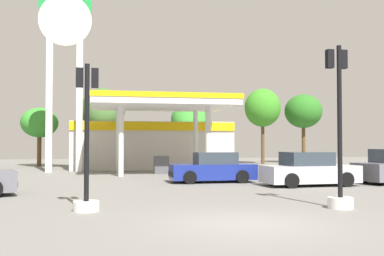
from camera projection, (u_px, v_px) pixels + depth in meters
name	position (u px, v px, depth m)	size (l,w,h in m)	color
ground_plane	(247.00, 223.00, 11.27)	(90.00, 90.00, 0.00)	slate
gas_station	(152.00, 141.00, 34.51)	(11.71, 13.00, 4.80)	beige
station_pole_sign	(65.00, 51.00, 30.83)	(3.48, 0.56, 12.97)	white
car_0	(213.00, 168.00, 22.81)	(4.18, 1.95, 1.49)	black
car_3	(309.00, 170.00, 20.94)	(4.36, 2.10, 1.54)	black
traffic_signal_0	(339.00, 153.00, 13.86)	(0.75, 0.75, 4.91)	silver
traffic_signal_1	(87.00, 159.00, 13.29)	(0.75, 0.75, 4.25)	silver
tree_1	(40.00, 123.00, 37.90)	(3.03, 3.03, 4.82)	brown
tree_2	(103.00, 111.00, 39.64)	(3.76, 3.76, 6.64)	brown
tree_3	(190.00, 120.00, 40.48)	(3.29, 3.29, 5.53)	brown
tree_4	(263.00, 108.00, 42.02)	(3.28, 3.28, 6.87)	brown
tree_5	(303.00, 112.00, 43.45)	(3.51, 3.51, 6.49)	brown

